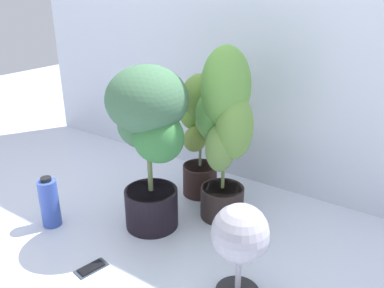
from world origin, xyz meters
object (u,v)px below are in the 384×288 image
at_px(potted_plant_back_center, 200,129).
at_px(potted_plant_back_right, 224,125).
at_px(potted_plant_center, 148,129).
at_px(cell_phone, 91,268).
at_px(nutrient_bottle, 49,203).
at_px(floor_fan, 240,237).

height_order(potted_plant_back_center, potted_plant_back_right, potted_plant_back_right).
distance_m(potted_plant_center, cell_phone, 0.68).
bearing_deg(potted_plant_center, nutrient_bottle, -145.82).
distance_m(cell_phone, floor_fan, 0.71).
bearing_deg(floor_fan, potted_plant_back_right, -142.15).
xyz_separation_m(cell_phone, nutrient_bottle, (-0.44, 0.13, 0.13)).
distance_m(potted_plant_back_right, nutrient_bottle, 0.99).
height_order(cell_phone, nutrient_bottle, nutrient_bottle).
distance_m(potted_plant_center, floor_fan, 0.70).
height_order(potted_plant_center, cell_phone, potted_plant_center).
xyz_separation_m(potted_plant_back_center, floor_fan, (0.60, -0.62, -0.13)).
distance_m(potted_plant_back_right, floor_fan, 0.65).
bearing_deg(nutrient_bottle, potted_plant_back_center, 57.41).
relative_size(potted_plant_center, nutrient_bottle, 3.06).
height_order(potted_plant_back_center, nutrient_bottle, potted_plant_back_center).
relative_size(potted_plant_back_right, nutrient_bottle, 3.34).
relative_size(potted_plant_back_right, floor_fan, 2.21).
distance_m(potted_plant_center, potted_plant_back_right, 0.38).
bearing_deg(cell_phone, potted_plant_center, -78.92).
distance_m(potted_plant_back_center, potted_plant_back_right, 0.30).
xyz_separation_m(potted_plant_back_center, potted_plant_center, (-0.02, -0.42, 0.12)).
bearing_deg(potted_plant_back_center, potted_plant_center, -92.84).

